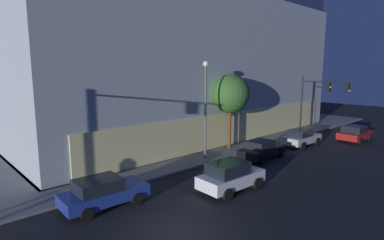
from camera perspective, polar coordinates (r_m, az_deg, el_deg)
name	(u,v)px	position (r m, az deg, el deg)	size (l,w,h in m)	color
ground_plane	(178,234)	(14.16, -2.54, -20.36)	(120.00, 120.00, 0.00)	black
modern_building	(146,61)	(39.94, -8.45, 10.80)	(35.40, 29.84, 16.54)	#4C4C51
traffic_light_far_corner	(320,94)	(34.62, 22.57, 4.40)	(0.72, 5.50, 6.26)	black
street_lamp_sidewalk	(206,98)	(23.67, 2.52, 4.15)	(0.44, 0.44, 7.54)	#555555
sidewalk_tree	(230,94)	(26.98, 7.08, 4.80)	(3.36, 3.36, 6.52)	brown
car_blue	(103,192)	(16.94, -16.21, -12.66)	(4.43, 2.25, 1.53)	navy
car_white	(230,176)	(18.37, 7.09, -10.22)	(4.19, 2.17, 1.76)	silver
car_black	(262,149)	(25.18, 12.78, -5.32)	(4.56, 2.15, 1.54)	black
car_silver	(301,138)	(30.42, 19.55, -3.07)	(4.33, 2.09, 1.59)	#B7BABF
car_red	(355,133)	(34.61, 27.89, -2.20)	(4.09, 2.30, 1.59)	maroon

